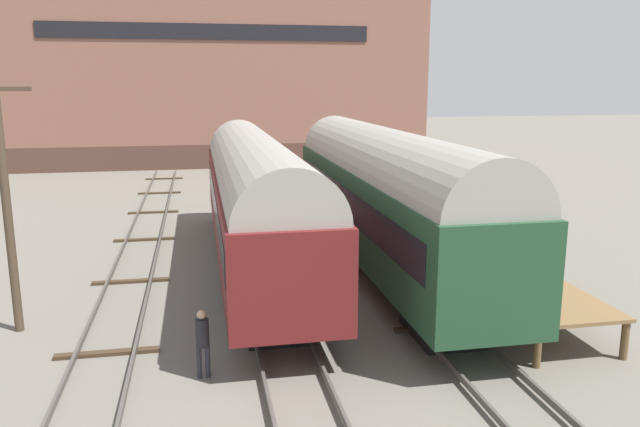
% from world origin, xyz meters
% --- Properties ---
extents(ground_plane, '(200.00, 200.00, 0.00)m').
position_xyz_m(ground_plane, '(0.00, 0.00, 0.00)').
color(ground_plane, '#6B665B').
extents(track_left, '(2.60, 60.00, 0.26)m').
position_xyz_m(track_left, '(-4.50, 0.00, 0.14)').
color(track_left, '#4C4742').
rests_on(track_left, ground).
extents(track_middle, '(2.60, 60.00, 0.26)m').
position_xyz_m(track_middle, '(0.00, 0.00, 0.14)').
color(track_middle, '#4C4742').
rests_on(track_middle, ground).
extents(track_right, '(2.60, 60.00, 0.26)m').
position_xyz_m(track_right, '(4.50, 0.00, 0.14)').
color(track_right, '#4C4742').
rests_on(track_right, ground).
extents(train_car_maroon, '(3.02, 18.40, 5.05)m').
position_xyz_m(train_car_maroon, '(0.00, 3.72, 2.86)').
color(train_car_maroon, black).
rests_on(train_car_maroon, ground).
extents(train_car_green, '(3.07, 17.67, 5.29)m').
position_xyz_m(train_car_green, '(4.50, 2.31, 3.00)').
color(train_car_green, black).
rests_on(train_car_green, ground).
extents(station_platform, '(2.70, 10.37, 1.11)m').
position_xyz_m(station_platform, '(7.17, -0.72, 1.02)').
color(station_platform, brown).
rests_on(station_platform, ground).
extents(bench, '(1.40, 0.40, 0.91)m').
position_xyz_m(bench, '(7.38, 0.03, 1.60)').
color(bench, brown).
rests_on(bench, station_platform).
extents(person_worker, '(0.32, 0.32, 1.68)m').
position_xyz_m(person_worker, '(-2.07, -4.74, 1.01)').
color(person_worker, '#282833').
rests_on(person_worker, ground).
extents(utility_pole, '(1.80, 0.24, 7.62)m').
position_xyz_m(utility_pole, '(-7.15, -0.84, 3.97)').
color(utility_pole, '#473828').
rests_on(utility_pole, ground).
extents(warehouse_building, '(36.03, 13.23, 19.39)m').
position_xyz_m(warehouse_building, '(-0.88, 38.53, 9.70)').
color(warehouse_building, '#4F342A').
rests_on(warehouse_building, ground).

